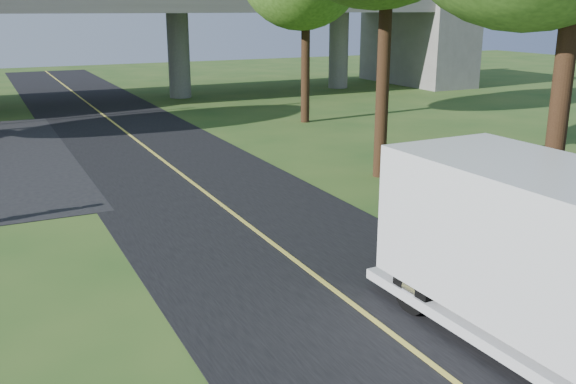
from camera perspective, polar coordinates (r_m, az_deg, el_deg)
ground at (r=12.50m, az=7.47°, el=-11.22°), size 120.00×120.00×0.00m
road at (r=20.97m, az=-7.68°, el=0.18°), size 7.00×90.00×0.02m
lane_line at (r=20.97m, az=-7.68°, el=0.23°), size 0.12×90.00×0.01m
overpass at (r=41.68m, az=-17.95°, el=13.75°), size 54.00×10.00×7.30m
step_van at (r=11.49m, az=23.60°, el=-5.67°), size 2.94×7.56×3.15m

